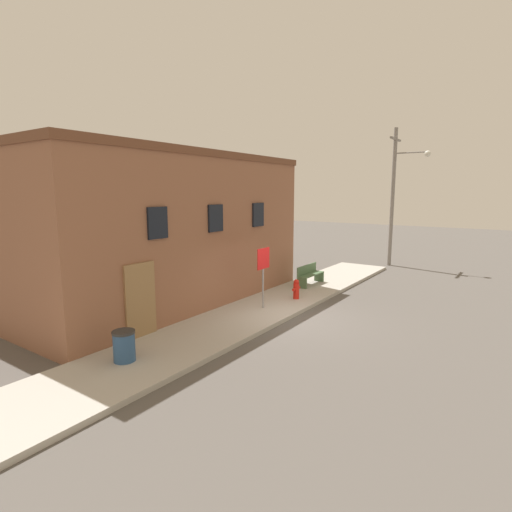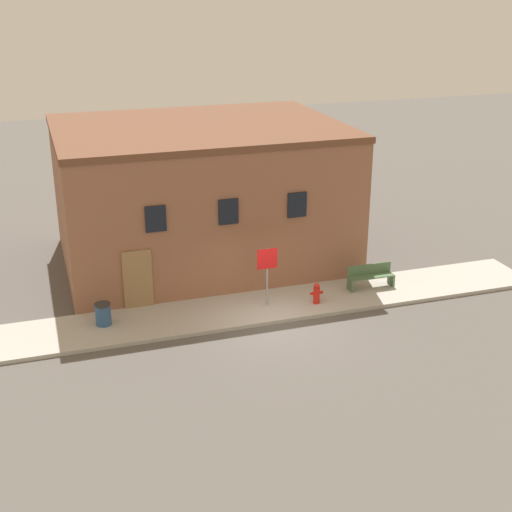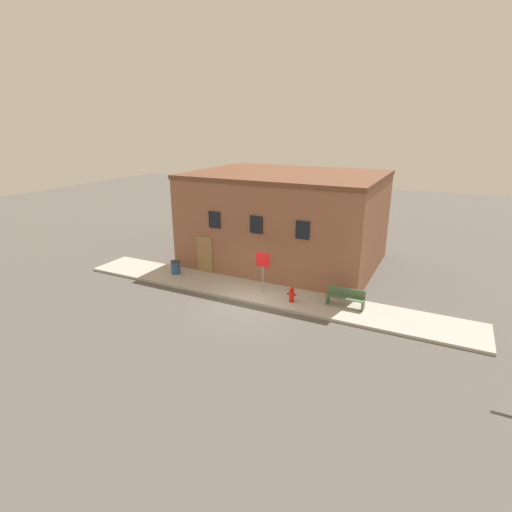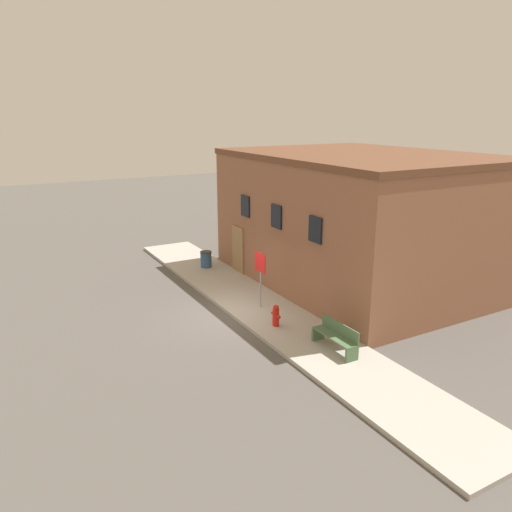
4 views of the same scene
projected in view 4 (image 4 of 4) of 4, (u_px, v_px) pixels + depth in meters
name	position (u px, v px, depth m)	size (l,w,h in m)	color
ground_plane	(229.00, 316.00, 17.99)	(80.00, 80.00, 0.00)	#56514C
sidewalk	(259.00, 307.00, 18.56)	(20.46, 2.52, 0.14)	#B2ADA3
brick_building	(359.00, 219.00, 21.03)	(10.87, 8.23, 5.47)	#8E5B42
fire_hydrant	(276.00, 315.00, 16.72)	(0.47, 0.23, 0.75)	red
stop_sign	(260.00, 269.00, 18.01)	(0.71, 0.06, 2.09)	gray
bench	(336.00, 336.00, 15.02)	(1.72, 0.44, 0.85)	#4C6B47
trash_bin	(206.00, 259.00, 23.08)	(0.53, 0.53, 0.74)	#2D517F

